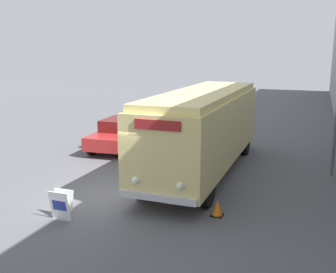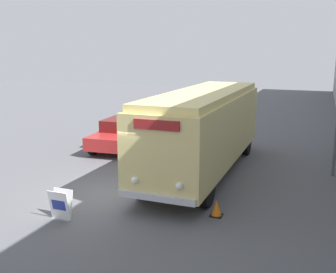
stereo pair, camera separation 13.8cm
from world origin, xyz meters
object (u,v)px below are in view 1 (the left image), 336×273
at_px(parked_car_near, 120,133).
at_px(traffic_cone, 217,208).
at_px(vintage_bus, 204,127).
at_px(sign_board, 61,206).
at_px(parked_car_mid, 158,114).

distance_m(parked_car_near, traffic_cone, 9.10).
bearing_deg(vintage_bus, traffic_cone, -68.65).
relative_size(sign_board, traffic_cone, 1.78).
height_order(parked_car_near, parked_car_mid, parked_car_near).
distance_m(vintage_bus, sign_board, 6.52).
bearing_deg(parked_car_mid, sign_board, -75.52).
relative_size(vintage_bus, traffic_cone, 19.67).
xyz_separation_m(vintage_bus, sign_board, (-2.58, -5.82, -1.44)).
height_order(sign_board, traffic_cone, sign_board).
relative_size(parked_car_near, parked_car_mid, 1.02).
xyz_separation_m(parked_car_near, traffic_cone, (6.51, -6.34, -0.51)).
bearing_deg(parked_car_mid, traffic_cone, -57.47).
distance_m(parked_car_mid, traffic_cone, 14.24).
xyz_separation_m(parked_car_mid, traffic_cone, (6.97, -12.41, -0.52)).
bearing_deg(traffic_cone, vintage_bus, 111.35).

